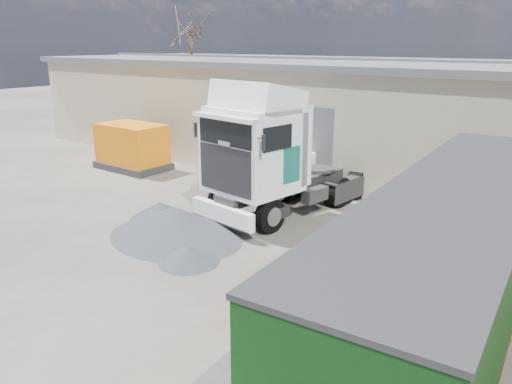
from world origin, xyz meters
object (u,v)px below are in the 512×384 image
Objects in this scene: tractor_unit at (272,160)px; orange_skip at (132,150)px; bare_tree at (189,18)px; box_trailer at (455,256)px; panel_van at (289,172)px.

orange_skip is (-9.71, 1.43, -1.11)m from tractor_unit.
box_trailer is (25.53, -18.82, -5.64)m from bare_tree.
box_trailer is at bearing -20.32° from orange_skip.
panel_van is at bearing 134.09° from box_trailer.
orange_skip is at bearing -57.53° from bare_tree.
panel_van is at bearing 9.89° from orange_skip.
tractor_unit reaches higher than box_trailer.
tractor_unit is 1.87× the size of panel_van.
panel_van is (-9.17, 8.02, -1.41)m from box_trailer.
orange_skip is (-8.53, -1.50, 0.12)m from panel_van.
tractor_unit reaches higher than orange_skip.
bare_tree is 32.21m from box_trailer.
orange_skip is at bearing 178.88° from tractor_unit.
bare_tree is 2.63× the size of orange_skip.
tractor_unit is at bearing 142.80° from box_trailer.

